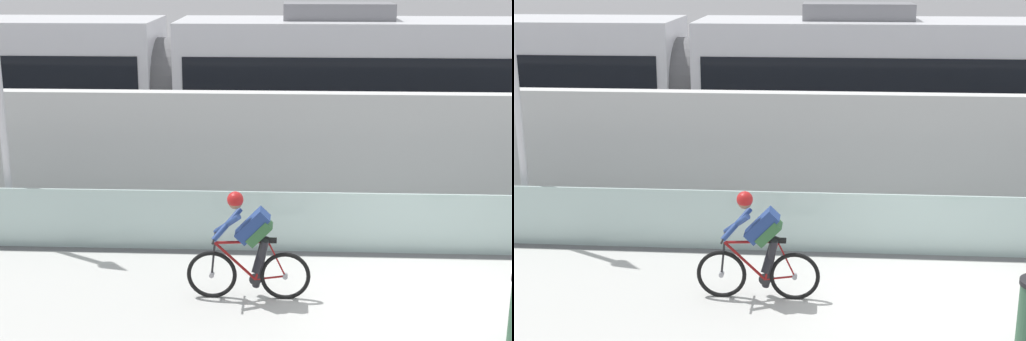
{
  "view_description": "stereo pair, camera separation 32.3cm",
  "coord_description": "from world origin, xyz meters",
  "views": [
    {
      "loc": [
        -1.96,
        -9.62,
        4.65
      ],
      "look_at": [
        -2.53,
        2.35,
        1.25
      ],
      "focal_mm": 51.43,
      "sensor_mm": 36.0,
      "label": 1
    },
    {
      "loc": [
        -1.64,
        -9.6,
        4.65
      ],
      "look_at": [
        -2.53,
        2.35,
        1.25
      ],
      "focal_mm": 51.43,
      "sensor_mm": 36.0,
      "label": 2
    }
  ],
  "objects": [
    {
      "name": "concrete_barrier_wall",
      "position": [
        0.0,
        3.65,
        1.19
      ],
      "size": [
        32.0,
        0.36,
        2.37
      ],
      "primitive_type": "cube",
      "color": "silver",
      "rests_on": "ground"
    },
    {
      "name": "bike_path_deck",
      "position": [
        0.0,
        0.0,
        0.01
      ],
      "size": [
        32.0,
        3.2,
        0.01
      ],
      "primitive_type": "cube",
      "color": "beige",
      "rests_on": "ground"
    },
    {
      "name": "glass_parapet",
      "position": [
        0.0,
        1.85,
        0.51
      ],
      "size": [
        32.0,
        0.05,
        1.03
      ],
      "primitive_type": "cube",
      "color": "#ADC6C1",
      "rests_on": "ground"
    },
    {
      "name": "tram_rail_far",
      "position": [
        0.0,
        7.57,
        0.0
      ],
      "size": [
        32.0,
        0.08,
        0.01
      ],
      "primitive_type": "cube",
      "color": "#595654",
      "rests_on": "ground"
    },
    {
      "name": "tram",
      "position": [
        -4.72,
        6.85,
        1.89
      ],
      "size": [
        22.56,
        2.54,
        3.81
      ],
      "color": "silver",
      "rests_on": "ground"
    },
    {
      "name": "cyclist_on_bike",
      "position": [
        -2.52,
        0.0,
        0.78
      ],
      "size": [
        1.77,
        0.58,
        1.61
      ],
      "color": "black",
      "rests_on": "ground"
    },
    {
      "name": "ground_plane",
      "position": [
        0.0,
        0.0,
        0.0
      ],
      "size": [
        200.0,
        200.0,
        0.0
      ],
      "primitive_type": "plane",
      "color": "slate"
    },
    {
      "name": "tram_rail_near",
      "position": [
        0.0,
        6.13,
        0.0
      ],
      "size": [
        32.0,
        0.08,
        0.01
      ],
      "primitive_type": "cube",
      "color": "#595654",
      "rests_on": "ground"
    }
  ]
}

